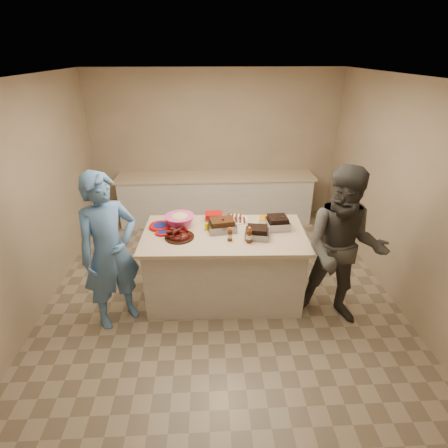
{
  "coord_description": "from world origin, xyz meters",
  "views": [
    {
      "loc": [
        -0.15,
        -3.89,
        2.95
      ],
      "look_at": [
        0.04,
        -0.08,
        1.04
      ],
      "focal_mm": 28.0,
      "sensor_mm": 36.0,
      "label": 1
    }
  ],
  "objects_px": {
    "bbq_bottle_a": "(230,241)",
    "plastic_cup": "(174,219)",
    "coleslaw_bowl": "(180,226)",
    "bbq_bottle_b": "(249,242)",
    "island": "(224,295)",
    "rib_platter": "(180,238)",
    "mustard_bottle": "(207,230)",
    "guest_blue": "(121,317)",
    "guest_gray": "(331,316)",
    "roasting_pan": "(277,228)"
  },
  "relations": [
    {
      "from": "island",
      "to": "guest_blue",
      "type": "height_order",
      "value": "island"
    },
    {
      "from": "island",
      "to": "rib_platter",
      "type": "height_order",
      "value": "rib_platter"
    },
    {
      "from": "rib_platter",
      "to": "mustard_bottle",
      "type": "xyz_separation_m",
      "value": [
        0.32,
        0.18,
        0.0
      ]
    },
    {
      "from": "coleslaw_bowl",
      "to": "plastic_cup",
      "type": "xyz_separation_m",
      "value": [
        -0.1,
        0.22,
        0.0
      ]
    },
    {
      "from": "rib_platter",
      "to": "coleslaw_bowl",
      "type": "bearing_deg",
      "value": 92.39
    },
    {
      "from": "roasting_pan",
      "to": "plastic_cup",
      "type": "relative_size",
      "value": 2.43
    },
    {
      "from": "rib_platter",
      "to": "guest_gray",
      "type": "bearing_deg",
      "value": -12.06
    },
    {
      "from": "island",
      "to": "plastic_cup",
      "type": "height_order",
      "value": "plastic_cup"
    },
    {
      "from": "coleslaw_bowl",
      "to": "bbq_bottle_b",
      "type": "bearing_deg",
      "value": -28.67
    },
    {
      "from": "island",
      "to": "coleslaw_bowl",
      "type": "height_order",
      "value": "coleslaw_bowl"
    },
    {
      "from": "coleslaw_bowl",
      "to": "guest_blue",
      "type": "relative_size",
      "value": 0.2
    },
    {
      "from": "island",
      "to": "bbq_bottle_a",
      "type": "distance_m",
      "value": 0.96
    },
    {
      "from": "plastic_cup",
      "to": "guest_blue",
      "type": "bearing_deg",
      "value": -128.75
    },
    {
      "from": "coleslaw_bowl",
      "to": "plastic_cup",
      "type": "distance_m",
      "value": 0.24
    },
    {
      "from": "island",
      "to": "coleslaw_bowl",
      "type": "xyz_separation_m",
      "value": [
        -0.55,
        0.21,
        0.94
      ]
    },
    {
      "from": "bbq_bottle_a",
      "to": "coleslaw_bowl",
      "type": "bearing_deg",
      "value": 146.81
    },
    {
      "from": "rib_platter",
      "to": "guest_blue",
      "type": "xyz_separation_m",
      "value": [
        -0.76,
        -0.29,
        -0.94
      ]
    },
    {
      "from": "island",
      "to": "guest_gray",
      "type": "relative_size",
      "value": 1.04
    },
    {
      "from": "roasting_pan",
      "to": "mustard_bottle",
      "type": "bearing_deg",
      "value": 176.09
    },
    {
      "from": "bbq_bottle_a",
      "to": "mustard_bottle",
      "type": "distance_m",
      "value": 0.39
    },
    {
      "from": "mustard_bottle",
      "to": "guest_blue",
      "type": "distance_m",
      "value": 1.51
    },
    {
      "from": "island",
      "to": "bbq_bottle_b",
      "type": "height_order",
      "value": "bbq_bottle_b"
    },
    {
      "from": "island",
      "to": "bbq_bottle_a",
      "type": "xyz_separation_m",
      "value": [
        0.06,
        -0.19,
        0.94
      ]
    },
    {
      "from": "bbq_bottle_a",
      "to": "guest_gray",
      "type": "distance_m",
      "value": 1.59
    },
    {
      "from": "bbq_bottle_a",
      "to": "mustard_bottle",
      "type": "height_order",
      "value": "bbq_bottle_a"
    },
    {
      "from": "bbq_bottle_b",
      "to": "guest_blue",
      "type": "distance_m",
      "value": 1.84
    },
    {
      "from": "bbq_bottle_b",
      "to": "mustard_bottle",
      "type": "height_order",
      "value": "bbq_bottle_b"
    },
    {
      "from": "guest_gray",
      "to": "bbq_bottle_b",
      "type": "bearing_deg",
      "value": -174.1
    },
    {
      "from": "guest_blue",
      "to": "coleslaw_bowl",
      "type": "bearing_deg",
      "value": 0.8
    },
    {
      "from": "bbq_bottle_a",
      "to": "plastic_cup",
      "type": "xyz_separation_m",
      "value": [
        -0.71,
        0.62,
        0.0
      ]
    },
    {
      "from": "bbq_bottle_b",
      "to": "plastic_cup",
      "type": "bearing_deg",
      "value": 144.09
    },
    {
      "from": "rib_platter",
      "to": "bbq_bottle_a",
      "type": "relative_size",
      "value": 2.1
    },
    {
      "from": "coleslaw_bowl",
      "to": "bbq_bottle_b",
      "type": "height_order",
      "value": "coleslaw_bowl"
    },
    {
      "from": "rib_platter",
      "to": "guest_blue",
      "type": "height_order",
      "value": "rib_platter"
    },
    {
      "from": "rib_platter",
      "to": "bbq_bottle_b",
      "type": "relative_size",
      "value": 1.81
    },
    {
      "from": "mustard_bottle",
      "to": "plastic_cup",
      "type": "height_order",
      "value": "mustard_bottle"
    },
    {
      "from": "bbq_bottle_a",
      "to": "mustard_bottle",
      "type": "xyz_separation_m",
      "value": [
        -0.27,
        0.28,
        0.0
      ]
    },
    {
      "from": "mustard_bottle",
      "to": "guest_blue",
      "type": "xyz_separation_m",
      "value": [
        -1.08,
        -0.47,
        -0.94
      ]
    },
    {
      "from": "roasting_pan",
      "to": "plastic_cup",
      "type": "bearing_deg",
      "value": 161.74
    },
    {
      "from": "bbq_bottle_a",
      "to": "mustard_bottle",
      "type": "relative_size",
      "value": 1.37
    },
    {
      "from": "island",
      "to": "bbq_bottle_b",
      "type": "distance_m",
      "value": 1.01
    },
    {
      "from": "coleslaw_bowl",
      "to": "mustard_bottle",
      "type": "xyz_separation_m",
      "value": [
        0.33,
        -0.11,
        0.0
      ]
    },
    {
      "from": "island",
      "to": "rib_platter",
      "type": "distance_m",
      "value": 1.09
    },
    {
      "from": "roasting_pan",
      "to": "guest_gray",
      "type": "distance_m",
      "value": 1.28
    },
    {
      "from": "roasting_pan",
      "to": "bbq_bottle_a",
      "type": "relative_size",
      "value": 1.57
    },
    {
      "from": "coleslaw_bowl",
      "to": "bbq_bottle_b",
      "type": "relative_size",
      "value": 1.92
    },
    {
      "from": "island",
      "to": "coleslaw_bowl",
      "type": "relative_size",
      "value": 5.31
    },
    {
      "from": "bbq_bottle_a",
      "to": "guest_gray",
      "type": "bearing_deg",
      "value": -13.1
    },
    {
      "from": "rib_platter",
      "to": "bbq_bottle_a",
      "type": "bearing_deg",
      "value": -9.84
    },
    {
      "from": "bbq_bottle_b",
      "to": "guest_blue",
      "type": "height_order",
      "value": "bbq_bottle_b"
    }
  ]
}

